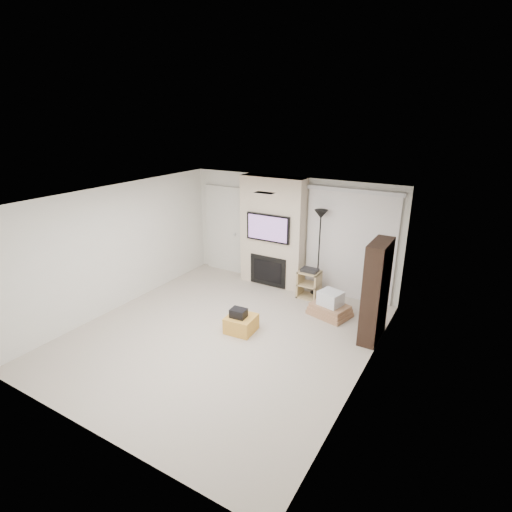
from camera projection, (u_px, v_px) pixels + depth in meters
The scene contains 16 objects.
floor at pixel (223, 335), 7.22m from camera, with size 5.00×5.50×0.00m, color #C0B3A3.
ceiling at pixel (218, 198), 6.38m from camera, with size 5.00×5.50×0.00m, color white.
wall_back at pixel (291, 232), 9.03m from camera, with size 5.00×2.50×0.00m, color silver.
wall_front at pixel (82, 348), 4.56m from camera, with size 5.00×2.50×0.00m, color silver.
wall_left at pixel (118, 247), 7.99m from camera, with size 5.50×2.50×0.00m, color silver.
wall_right at pixel (366, 304), 5.61m from camera, with size 5.50×2.50×0.00m, color silver.
hvac_vent at pixel (264, 193), 6.84m from camera, with size 0.35×0.18×0.01m, color silver.
ottoman at pixel (241, 324), 7.30m from camera, with size 0.50×0.50×0.30m, color gold.
black_bag at pixel (239, 313), 7.20m from camera, with size 0.28×0.22×0.16m, color black.
fireplace_wall at pixel (273, 233), 9.03m from camera, with size 1.50×0.47×2.50m.
entry_door at pixel (224, 230), 9.92m from camera, with size 1.02×0.11×2.14m.
vertical_blinds at pixel (350, 241), 8.32m from camera, with size 1.98×0.10×2.37m.
floor_lamp at pixel (320, 229), 8.36m from camera, with size 0.28×0.28×1.90m.
av_stand at pixel (309, 282), 8.60m from camera, with size 0.45×0.38×0.66m.
box_stack at pixel (330, 306), 7.87m from camera, with size 0.88×0.75×0.51m.
bookshelf at pixel (376, 292), 6.84m from camera, with size 0.30×0.80×1.80m.
Camera 1 is at (3.72, -5.14, 3.78)m, focal length 28.00 mm.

